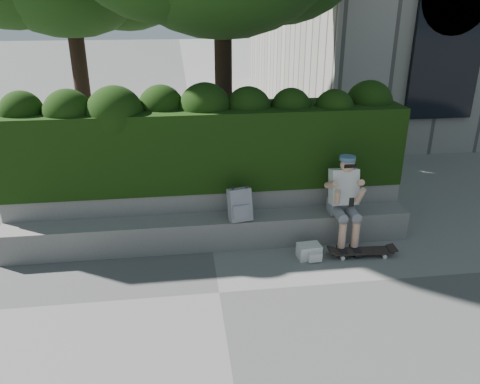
{
  "coord_description": "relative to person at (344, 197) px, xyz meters",
  "views": [
    {
      "loc": [
        -0.4,
        -4.98,
        3.46
      ],
      "look_at": [
        0.4,
        1.0,
        0.95
      ],
      "focal_mm": 35.0,
      "sensor_mm": 36.0,
      "label": 1
    }
  ],
  "objects": [
    {
      "name": "ground",
      "position": [
        -1.96,
        -1.07,
        -0.75
      ],
      "size": [
        80.0,
        80.0,
        0.0
      ],
      "primitive_type": "plane",
      "color": "slate",
      "rests_on": "ground"
    },
    {
      "name": "bench_ledge",
      "position": [
        -1.96,
        0.18,
        -0.53
      ],
      "size": [
        6.0,
        0.45,
        0.45
      ],
      "primitive_type": "cube",
      "color": "gray",
      "rests_on": "ground"
    },
    {
      "name": "planter_wall",
      "position": [
        -1.96,
        0.66,
        -0.38
      ],
      "size": [
        6.0,
        0.5,
        0.75
      ],
      "primitive_type": "cube",
      "color": "gray",
      "rests_on": "ground"
    },
    {
      "name": "hedge",
      "position": [
        -1.96,
        0.88,
        0.6
      ],
      "size": [
        6.0,
        1.0,
        1.2
      ],
      "primitive_type": "cube",
      "color": "black",
      "rests_on": "planter_wall"
    },
    {
      "name": "person",
      "position": [
        0.0,
        0.0,
        0.0
      ],
      "size": [
        0.4,
        0.76,
        1.38
      ],
      "color": "slate",
      "rests_on": "ground"
    },
    {
      "name": "skateboard",
      "position": [
        0.18,
        -0.43,
        -0.68
      ],
      "size": [
        0.89,
        0.27,
        0.09
      ],
      "rotation": [
        0.0,
        0.0,
        -0.06
      ],
      "color": "black",
      "rests_on": "ground"
    },
    {
      "name": "backpack_plaid",
      "position": [
        -1.54,
        0.08,
        -0.06
      ],
      "size": [
        0.35,
        0.24,
        0.48
      ],
      "primitive_type": "cube",
      "rotation": [
        0.0,
        0.0,
        0.22
      ],
      "color": "#B0AFB4",
      "rests_on": "bench_ledge"
    },
    {
      "name": "backpack_ground",
      "position": [
        -0.6,
        -0.37,
        -0.65
      ],
      "size": [
        0.34,
        0.25,
        0.21
      ],
      "primitive_type": "cube",
      "rotation": [
        0.0,
        0.0,
        0.08
      ],
      "color": "silver",
      "rests_on": "ground"
    }
  ]
}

